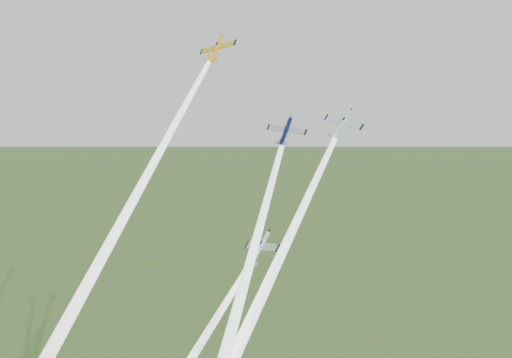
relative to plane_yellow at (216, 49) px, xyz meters
name	(u,v)px	position (x,y,z in m)	size (l,w,h in m)	color
plane_yellow	(216,49)	(0.00, 0.00, 0.00)	(8.64, 8.57, 1.35)	#EFB014
smoke_trail_yellow	(129,209)	(-1.41, -25.03, -27.18)	(2.30, 2.30, 67.55)	white
plane_navy	(286,131)	(20.64, -10.60, -14.34)	(6.90, 6.85, 1.08)	black
smoke_trail_navy	(233,325)	(24.36, -33.58, -39.57)	(2.30, 2.30, 62.25)	white
plane_silver_right	(342,124)	(28.56, -5.50, -13.11)	(7.27, 7.21, 1.14)	silver
smoke_trail_silver_right	(265,289)	(25.63, -26.58, -36.18)	(2.30, 2.30, 56.37)	white
plane_silver_low	(260,249)	(20.79, -19.68, -32.33)	(7.85, 7.79, 1.23)	#A6ACB4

